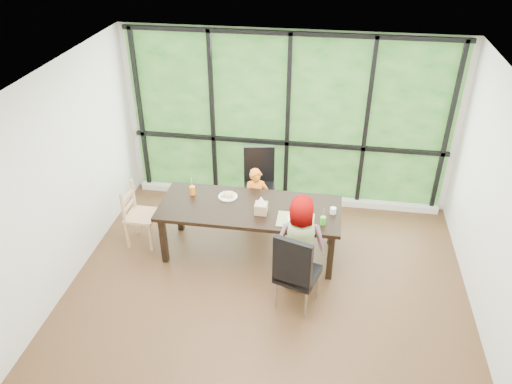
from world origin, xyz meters
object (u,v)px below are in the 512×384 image
at_px(child_older, 300,243).
at_px(plate_far, 228,196).
at_px(chair_end_beech, 142,216).
at_px(dining_table, 250,230).
at_px(green_cup, 323,221).
at_px(plate_near, 297,219).
at_px(chair_interior_leather, 298,269).
at_px(white_mug, 333,211).
at_px(child_toddler, 256,200).
at_px(orange_cup, 192,190).
at_px(chair_window_leather, 259,185).
at_px(tissue_box, 261,208).

relative_size(child_older, plate_far, 4.89).
bearing_deg(chair_end_beech, dining_table, -88.47).
bearing_deg(green_cup, plate_near, 170.12).
bearing_deg(chair_interior_leather, white_mug, -94.25).
xyz_separation_m(green_cup, white_mug, (0.12, 0.27, -0.01)).
distance_m(child_toddler, plate_far, 0.57).
height_order(child_toddler, plate_far, child_toddler).
distance_m(chair_end_beech, white_mug, 2.63).
bearing_deg(orange_cup, chair_end_beech, -164.40).
relative_size(chair_interior_leather, white_mug, 13.26).
bearing_deg(child_toddler, chair_end_beech, -173.13).
xyz_separation_m(chair_window_leather, green_cup, (0.98, -1.18, 0.26)).
xyz_separation_m(chair_window_leather, child_toddler, (0.01, -0.37, -0.04)).
distance_m(chair_window_leather, plate_near, 1.32).
bearing_deg(green_cup, child_toddler, 139.96).
relative_size(dining_table, plate_far, 9.14).
bearing_deg(chair_end_beech, tissue_box, -92.34).
xyz_separation_m(dining_table, child_toddler, (0.00, 0.57, 0.12)).
bearing_deg(tissue_box, chair_end_beech, 176.30).
relative_size(chair_window_leather, child_toddler, 1.09).
xyz_separation_m(chair_interior_leather, child_older, (-0.02, 0.37, 0.10)).
bearing_deg(plate_far, tissue_box, -31.49).
bearing_deg(chair_end_beech, chair_interior_leather, -110.36).
relative_size(dining_table, orange_cup, 19.80).
height_order(chair_interior_leather, chair_end_beech, chair_interior_leather).
bearing_deg(orange_cup, white_mug, -5.12).
xyz_separation_m(plate_far, white_mug, (1.42, -0.18, 0.03)).
relative_size(dining_table, green_cup, 22.02).
distance_m(chair_end_beech, tissue_box, 1.73).
distance_m(orange_cup, tissue_box, 1.04).
bearing_deg(child_older, white_mug, -130.34).
relative_size(child_older, orange_cup, 10.59).
relative_size(chair_window_leather, orange_cup, 8.93).
bearing_deg(child_older, tissue_box, -43.18).
height_order(plate_far, tissue_box, tissue_box).
height_order(orange_cup, green_cup, orange_cup).
xyz_separation_m(chair_interior_leather, chair_end_beech, (-2.25, 0.90, -0.09)).
distance_m(child_older, orange_cup, 1.70).
bearing_deg(plate_near, plate_far, 158.54).
distance_m(dining_table, plate_near, 0.77).
height_order(dining_table, chair_interior_leather, chair_interior_leather).
xyz_separation_m(chair_end_beech, white_mug, (2.61, 0.02, 0.34)).
distance_m(chair_interior_leather, plate_far, 1.54).
xyz_separation_m(child_toddler, child_older, (0.71, -1.10, 0.14)).
relative_size(plate_far, tissue_box, 1.64).
relative_size(plate_near, orange_cup, 2.06).
relative_size(chair_interior_leather, green_cup, 9.93).
bearing_deg(plate_near, tissue_box, 170.88).
xyz_separation_m(plate_near, orange_cup, (-1.47, 0.38, 0.05)).
relative_size(plate_far, green_cup, 2.41).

